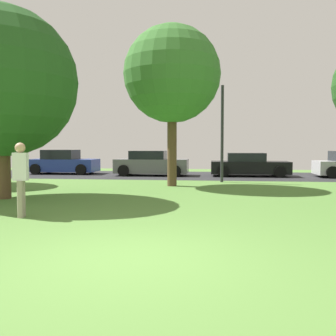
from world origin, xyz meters
name	(u,v)px	position (x,y,z in m)	size (l,w,h in m)	color
ground_plane	(127,258)	(0.00, 0.00, 0.00)	(44.00, 44.00, 0.00)	#547F38
road_strip	(192,175)	(0.00, 16.00, 0.00)	(44.00, 6.40, 0.01)	#28282B
oak_tree_center	(172,75)	(-0.48, 10.22, 4.66)	(4.05, 4.05, 6.71)	brown
birch_tree_lone	(2,82)	(-5.38, 5.75, 3.70)	(4.72, 4.72, 6.07)	brown
person_thrower	(21,176)	(-3.22, 2.85, 0.98)	(0.36, 0.30, 1.76)	gray
parked_car_blue	(63,163)	(-7.86, 16.35, 0.67)	(4.02, 2.02, 1.47)	#233893
parked_car_grey	(151,164)	(-2.31, 15.67, 0.66)	(4.15, 1.93, 1.42)	slate
parked_car_black	(249,165)	(3.23, 15.88, 0.61)	(4.30, 2.08, 1.31)	black
street_lamp_post	(222,134)	(1.65, 12.20, 2.25)	(0.14, 0.14, 4.50)	#2D2D33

